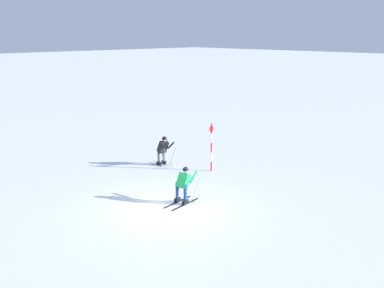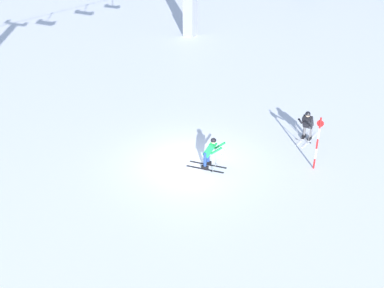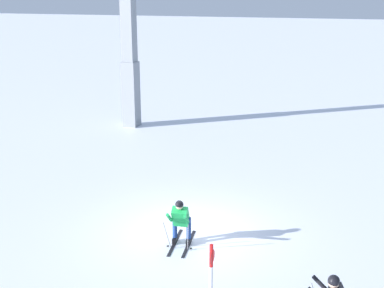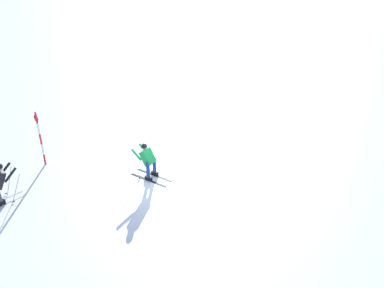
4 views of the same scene
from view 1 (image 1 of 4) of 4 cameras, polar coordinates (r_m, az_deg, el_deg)
ground_plane at (r=17.04m, az=-3.16°, el=-8.12°), size 260.00×260.00×0.00m
skier_carving_main at (r=17.36m, az=-1.07°, el=-4.90°), size 0.81×1.66×1.51m
trail_marker_pole at (r=21.17m, az=2.46°, el=-0.23°), size 0.07×0.28×2.27m
skier_distant_uphill at (r=22.17m, az=-3.66°, el=-0.58°), size 1.82×0.73×1.61m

